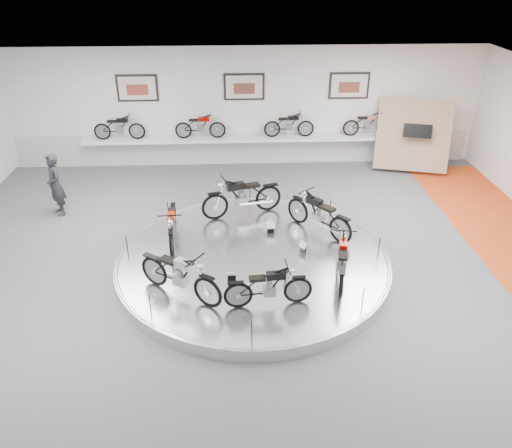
{
  "coord_description": "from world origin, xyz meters",
  "views": [
    {
      "loc": [
        -0.4,
        -9.65,
        6.6
      ],
      "look_at": [
        0.09,
        0.6,
        1.0
      ],
      "focal_mm": 35.0,
      "sensor_mm": 36.0,
      "label": 1
    }
  ],
  "objects_px": {
    "display_platform": "(253,262)",
    "visitor": "(55,185)",
    "bike_d": "(180,274)",
    "bike_f": "(342,259)",
    "bike_c": "(172,225)",
    "bike_a": "(319,214)",
    "bike_e": "(268,286)",
    "shelf": "(245,139)",
    "bike_b": "(242,196)"
  },
  "relations": [
    {
      "from": "bike_b",
      "to": "bike_c",
      "type": "distance_m",
      "value": 2.22
    },
    {
      "from": "shelf",
      "to": "bike_e",
      "type": "bearing_deg",
      "value": -88.4
    },
    {
      "from": "shelf",
      "to": "bike_b",
      "type": "height_order",
      "value": "bike_b"
    },
    {
      "from": "display_platform",
      "to": "visitor",
      "type": "relative_size",
      "value": 3.57
    },
    {
      "from": "bike_a",
      "to": "bike_e",
      "type": "xyz_separation_m",
      "value": [
        -1.48,
        -2.94,
        -0.07
      ]
    },
    {
      "from": "bike_a",
      "to": "bike_c",
      "type": "xyz_separation_m",
      "value": [
        -3.64,
        -0.33,
        -0.04
      ]
    },
    {
      "from": "display_platform",
      "to": "bike_c",
      "type": "height_order",
      "value": "bike_c"
    },
    {
      "from": "display_platform",
      "to": "visitor",
      "type": "distance_m",
      "value": 6.24
    },
    {
      "from": "shelf",
      "to": "bike_f",
      "type": "distance_m",
      "value": 7.6
    },
    {
      "from": "display_platform",
      "to": "bike_e",
      "type": "xyz_separation_m",
      "value": [
        0.23,
        -1.85,
        0.6
      ]
    },
    {
      "from": "bike_d",
      "to": "bike_f",
      "type": "relative_size",
      "value": 1.07
    },
    {
      "from": "bike_a",
      "to": "visitor",
      "type": "xyz_separation_m",
      "value": [
        -7.11,
        1.96,
        0.07
      ]
    },
    {
      "from": "bike_e",
      "to": "display_platform",
      "type": "bearing_deg",
      "value": 91.41
    },
    {
      "from": "display_platform",
      "to": "bike_c",
      "type": "bearing_deg",
      "value": 158.66
    },
    {
      "from": "bike_d",
      "to": "bike_f",
      "type": "bearing_deg",
      "value": 42.67
    },
    {
      "from": "bike_b",
      "to": "bike_e",
      "type": "relative_size",
      "value": 1.25
    },
    {
      "from": "bike_c",
      "to": "visitor",
      "type": "distance_m",
      "value": 4.16
    },
    {
      "from": "bike_e",
      "to": "bike_d",
      "type": "bearing_deg",
      "value": 161.47
    },
    {
      "from": "visitor",
      "to": "bike_f",
      "type": "bearing_deg",
      "value": 26.32
    },
    {
      "from": "bike_f",
      "to": "visitor",
      "type": "distance_m",
      "value": 8.32
    },
    {
      "from": "bike_b",
      "to": "bike_f",
      "type": "distance_m",
      "value": 3.74
    },
    {
      "from": "bike_a",
      "to": "bike_c",
      "type": "height_order",
      "value": "bike_a"
    },
    {
      "from": "bike_c",
      "to": "bike_e",
      "type": "xyz_separation_m",
      "value": [
        2.16,
        -2.61,
        -0.03
      ]
    },
    {
      "from": "shelf",
      "to": "bike_a",
      "type": "xyz_separation_m",
      "value": [
        1.71,
        -5.31,
        -0.18
      ]
    },
    {
      "from": "visitor",
      "to": "bike_e",
      "type": "bearing_deg",
      "value": 14.09
    },
    {
      "from": "bike_b",
      "to": "bike_e",
      "type": "distance_m",
      "value": 4.01
    },
    {
      "from": "bike_a",
      "to": "bike_f",
      "type": "xyz_separation_m",
      "value": [
        0.18,
        -2.05,
        -0.04
      ]
    },
    {
      "from": "display_platform",
      "to": "bike_d",
      "type": "distance_m",
      "value": 2.23
    },
    {
      "from": "bike_a",
      "to": "bike_c",
      "type": "bearing_deg",
      "value": 55.01
    },
    {
      "from": "display_platform",
      "to": "visitor",
      "type": "bearing_deg",
      "value": 150.56
    },
    {
      "from": "display_platform",
      "to": "bike_c",
      "type": "distance_m",
      "value": 2.17
    },
    {
      "from": "bike_e",
      "to": "bike_b",
      "type": "bearing_deg",
      "value": 90.49
    },
    {
      "from": "bike_a",
      "to": "visitor",
      "type": "bearing_deg",
      "value": 34.39
    },
    {
      "from": "shelf",
      "to": "visitor",
      "type": "xyz_separation_m",
      "value": [
        -5.4,
        -3.35,
        -0.1
      ]
    },
    {
      "from": "bike_a",
      "to": "bike_e",
      "type": "relative_size",
      "value": 1.16
    },
    {
      "from": "display_platform",
      "to": "shelf",
      "type": "height_order",
      "value": "shelf"
    },
    {
      "from": "bike_b",
      "to": "bike_e",
      "type": "height_order",
      "value": "bike_b"
    },
    {
      "from": "shelf",
      "to": "bike_b",
      "type": "bearing_deg",
      "value": -92.7
    },
    {
      "from": "bike_e",
      "to": "bike_f",
      "type": "distance_m",
      "value": 1.88
    },
    {
      "from": "shelf",
      "to": "bike_f",
      "type": "bearing_deg",
      "value": -75.59
    },
    {
      "from": "bike_d",
      "to": "display_platform",
      "type": "bearing_deg",
      "value": 77.48
    },
    {
      "from": "bike_c",
      "to": "display_platform",
      "type": "bearing_deg",
      "value": 65.41
    },
    {
      "from": "bike_e",
      "to": "bike_f",
      "type": "bearing_deg",
      "value": 22.54
    },
    {
      "from": "bike_b",
      "to": "bike_a",
      "type": "bearing_deg",
      "value": 133.25
    },
    {
      "from": "bike_b",
      "to": "bike_e",
      "type": "bearing_deg",
      "value": 78.3
    },
    {
      "from": "bike_c",
      "to": "bike_d",
      "type": "relative_size",
      "value": 0.93
    },
    {
      "from": "display_platform",
      "to": "bike_c",
      "type": "relative_size",
      "value": 3.88
    },
    {
      "from": "bike_e",
      "to": "visitor",
      "type": "bearing_deg",
      "value": 133.29
    },
    {
      "from": "bike_b",
      "to": "bike_c",
      "type": "bearing_deg",
      "value": 20.77
    },
    {
      "from": "shelf",
      "to": "bike_c",
      "type": "height_order",
      "value": "bike_c"
    }
  ]
}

